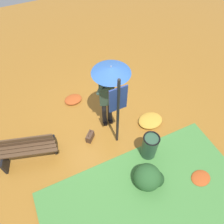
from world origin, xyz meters
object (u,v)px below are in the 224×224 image
at_px(park_bench, 28,149).
at_px(trash_bin, 149,146).
at_px(handbag, 90,136).
at_px(person_with_umbrella, 109,83).
at_px(info_sign_post, 118,107).

height_order(park_bench, trash_bin, trash_bin).
relative_size(park_bench, trash_bin, 1.73).
bearing_deg(handbag, park_bench, 174.79).
bearing_deg(park_bench, person_with_umbrella, 5.57).
relative_size(info_sign_post, handbag, 6.22).
height_order(info_sign_post, trash_bin, info_sign_post).
distance_m(info_sign_post, park_bench, 2.54).
xyz_separation_m(person_with_umbrella, park_bench, (-2.36, -0.23, -1.15)).
bearing_deg(info_sign_post, park_bench, 168.10).
xyz_separation_m(info_sign_post, park_bench, (-2.26, 0.48, -1.04)).
xyz_separation_m(person_with_umbrella, trash_bin, (0.44, -1.47, -1.13)).
xyz_separation_m(info_sign_post, trash_bin, (0.54, -0.76, -1.03)).
relative_size(person_with_umbrella, park_bench, 1.42).
xyz_separation_m(park_bench, trash_bin, (2.81, -1.24, 0.02)).
bearing_deg(info_sign_post, person_with_umbrella, 81.84).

